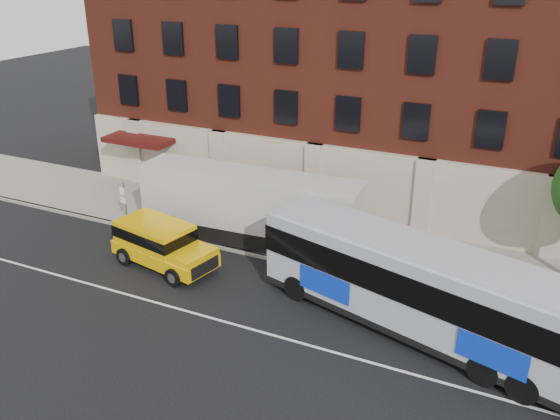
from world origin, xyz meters
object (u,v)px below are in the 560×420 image
at_px(yellow_suv, 160,242).
at_px(shipping_container, 250,209).
at_px(city_bus, 423,287).
at_px(sign_pole, 125,201).

xyz_separation_m(yellow_suv, shipping_container, (2.69, 3.84, 0.67)).
distance_m(city_bus, yellow_suv, 12.26).
bearing_deg(yellow_suv, city_bus, -1.46).
relative_size(city_bus, yellow_suv, 2.46).
height_order(city_bus, shipping_container, shipping_container).
bearing_deg(sign_pole, yellow_suv, -32.97).
relative_size(city_bus, shipping_container, 1.21).
bearing_deg(sign_pole, city_bus, -10.56).
bearing_deg(yellow_suv, sign_pole, 147.03).
bearing_deg(shipping_container, city_bus, -23.53).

